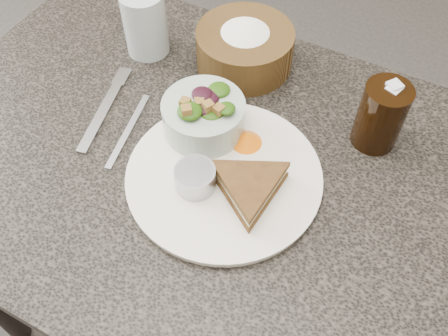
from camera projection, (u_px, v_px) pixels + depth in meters
floor at (209, 315)px, 1.43m from camera, size 6.00×6.00×0.00m
dining_table at (205, 257)px, 1.13m from camera, size 1.00×0.70×0.75m
dinner_plate at (224, 177)px, 0.79m from camera, size 0.31×0.31×0.01m
sandwich at (249, 187)px, 0.75m from camera, size 0.20×0.20×0.04m
salad_bowl at (204, 112)px, 0.81m from camera, size 0.17×0.17×0.08m
dressing_ramekin at (195, 178)px, 0.76m from camera, size 0.08×0.08×0.04m
orange_wedge at (246, 138)px, 0.81m from camera, size 0.07×0.07×0.02m
fork at (103, 112)px, 0.88m from camera, size 0.06×0.19×0.01m
knife at (128, 130)px, 0.86m from camera, size 0.04×0.17×0.00m
bread_basket at (245, 43)px, 0.92m from camera, size 0.22×0.22×0.10m
cola_glass at (382, 113)px, 0.79m from camera, size 0.09×0.09×0.13m
water_glass at (145, 23)px, 0.93m from camera, size 0.10×0.10×0.12m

